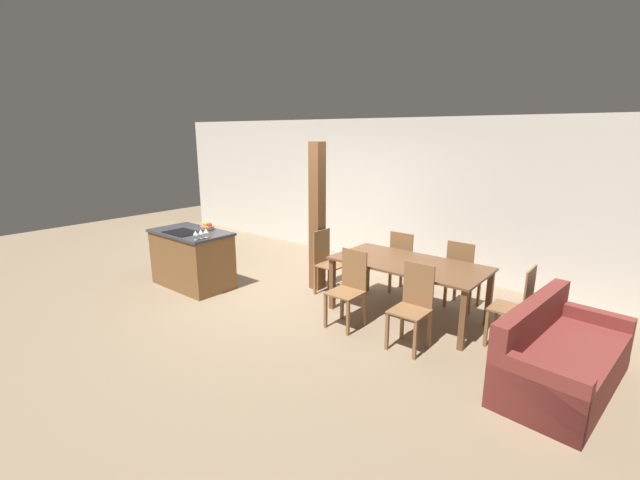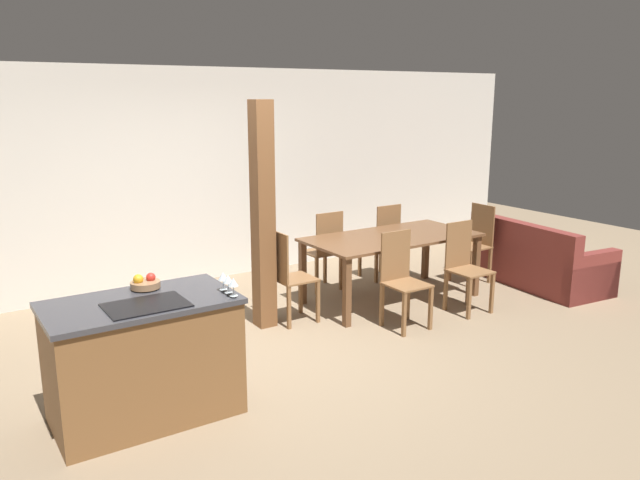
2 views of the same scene
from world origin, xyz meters
name	(u,v)px [view 1 (image 1 of 2)]	position (x,y,z in m)	size (l,w,h in m)	color
ground_plane	(282,296)	(0.00, 0.00, 0.00)	(16.00, 16.00, 0.00)	#847056
wall_back	(375,191)	(0.00, 2.57, 1.35)	(11.20, 0.08, 2.70)	silver
kitchen_island	(192,258)	(-1.45, -0.57, 0.46)	(1.35, 0.77, 0.93)	brown
fruit_bowl	(207,227)	(-1.33, -0.33, 0.96)	(0.22, 0.22, 0.11)	#99704C
wine_glass_near	(195,233)	(-0.85, -0.88, 1.03)	(0.07, 0.07, 0.14)	silver
wine_glass_middle	(201,232)	(-0.85, -0.79, 1.03)	(0.07, 0.07, 0.14)	silver
wine_glass_far	(206,231)	(-0.85, -0.70, 1.03)	(0.07, 0.07, 0.14)	silver
dining_table	(408,269)	(1.83, 0.57, 0.68)	(2.02, 1.01, 0.77)	brown
dining_chair_near_left	(349,287)	(1.38, -0.16, 0.52)	(0.40, 0.40, 0.99)	brown
dining_chair_near_right	(413,305)	(2.28, -0.16, 0.52)	(0.40, 0.40, 0.99)	brown
dining_chair_far_left	(404,262)	(1.38, 1.29, 0.52)	(0.40, 0.40, 0.99)	brown
dining_chair_far_right	(462,274)	(2.28, 1.29, 0.52)	(0.40, 0.40, 0.99)	brown
dining_chair_head_end	(327,261)	(0.44, 0.57, 0.52)	(0.40, 0.40, 0.99)	brown
dining_chair_foot_end	(517,306)	(3.22, 0.57, 0.52)	(0.40, 0.40, 0.99)	brown
couch	(560,359)	(3.79, 0.04, 0.28)	(0.98, 1.80, 0.82)	maroon
timber_post	(317,218)	(0.19, 0.63, 1.16)	(0.19, 0.19, 2.32)	brown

